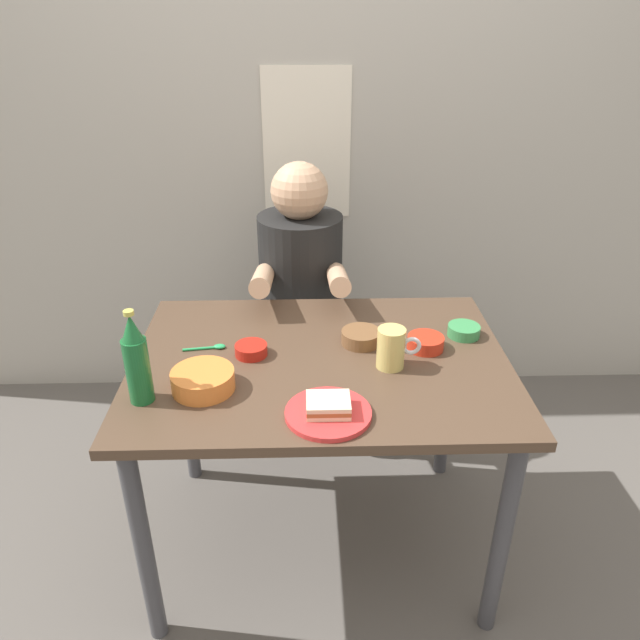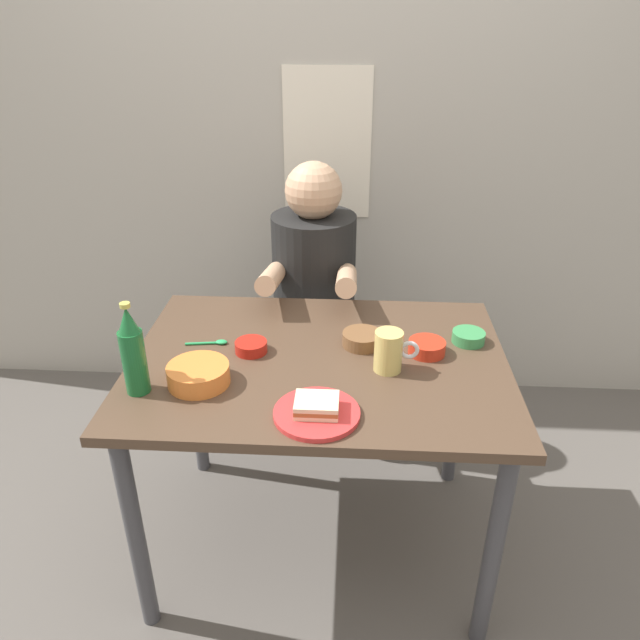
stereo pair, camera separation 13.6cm
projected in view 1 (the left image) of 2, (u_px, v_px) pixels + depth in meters
ground_plane at (320, 538)px, 2.09m from camera, size 6.00×6.00×0.00m
wall_back at (313, 106)px, 2.42m from camera, size 4.40×0.09×2.60m
dining_table at (320, 385)px, 1.79m from camera, size 1.10×0.80×0.74m
stool at (302, 360)px, 2.49m from camera, size 0.34×0.34×0.45m
person_seated at (301, 269)px, 2.28m from camera, size 0.33×0.56×0.72m
plate_orange at (328, 413)px, 1.50m from camera, size 0.22×0.22×0.01m
sandwich at (328, 405)px, 1.49m from camera, size 0.11×0.09×0.04m
beer_mug at (392, 348)px, 1.68m from camera, size 0.13×0.08×0.12m
beer_bottle at (137, 361)px, 1.51m from camera, size 0.06×0.06×0.26m
dip_bowl_green at (464, 330)px, 1.86m from camera, size 0.10×0.10×0.03m
sauce_bowl_chili at (426, 342)px, 1.79m from camera, size 0.11×0.11×0.04m
sambal_bowl_red at (251, 349)px, 1.76m from camera, size 0.10×0.10×0.03m
condiment_bowl_brown at (361, 337)px, 1.82m from camera, size 0.12×0.12×0.04m
soup_bowl_orange at (203, 379)px, 1.59m from camera, size 0.17×0.17×0.05m
spoon at (212, 347)px, 1.79m from camera, size 0.13×0.03×0.01m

